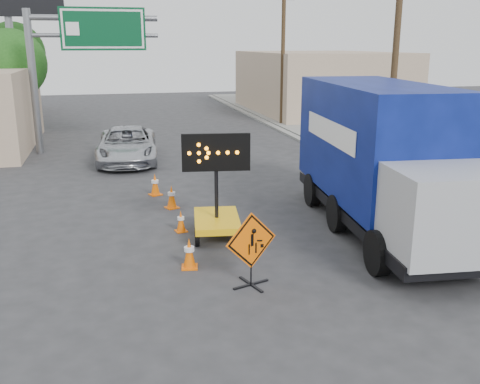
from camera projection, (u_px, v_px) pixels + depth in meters
name	position (u px, v px, depth m)	size (l,w,h in m)	color
ground	(277.00, 305.00, 11.11)	(100.00, 100.00, 0.00)	#2D2D30
curb_right	(322.00, 150.00, 26.79)	(0.40, 60.00, 0.12)	gray
sidewalk_right	(364.00, 148.00, 27.32)	(4.00, 60.00, 0.15)	gray
building_right_far	(319.00, 82.00, 41.55)	(10.00, 14.00, 4.60)	tan
highway_gantry	(76.00, 47.00, 25.50)	(6.18, 0.38, 6.90)	slate
billboard	(9.00, 6.00, 31.37)	(6.10, 0.54, 9.85)	slate
utility_pole_near	(395.00, 58.00, 21.05)	(1.80, 0.26, 9.00)	#44311D
utility_pole_far	(283.00, 52.00, 34.14)	(1.80, 0.26, 9.00)	#44311D
tree_left_near	(11.00, 64.00, 28.69)	(3.71, 3.71, 6.03)	#44311D
tree_left_far	(14.00, 53.00, 35.82)	(4.10, 4.10, 6.66)	#44311D
construction_sign	(251.00, 248.00, 11.75)	(1.24, 0.89, 1.71)	black
arrow_board	(217.00, 214.00, 14.89)	(1.84, 2.21, 2.93)	yellow
pickup_truck	(127.00, 145.00, 24.30)	(2.58, 5.60, 1.56)	silver
box_truck	(381.00, 167.00, 15.08)	(3.46, 8.96, 4.15)	black
cone_a	(189.00, 253.00, 12.84)	(0.44, 0.44, 0.76)	#FF6505
cone_b	(181.00, 221.00, 15.34)	(0.37, 0.37, 0.63)	#FF6505
cone_c	(172.00, 197.00, 17.52)	(0.51, 0.51, 0.77)	#FF6505
cone_d	(155.00, 184.00, 19.03)	(0.52, 0.52, 0.78)	#FF6505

